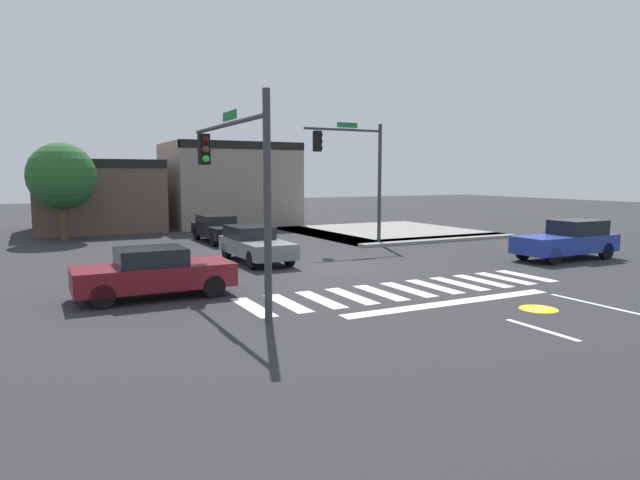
{
  "coord_description": "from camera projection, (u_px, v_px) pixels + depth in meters",
  "views": [
    {
      "loc": [
        -10.01,
        -18.02,
        3.43
      ],
      "look_at": [
        -0.36,
        0.57,
        1.01
      ],
      "focal_mm": 31.35,
      "sensor_mm": 36.0,
      "label": 1
    }
  ],
  "objects": [
    {
      "name": "ground_plane",
      "position": [
        336.0,
        268.0,
        20.86
      ],
      "size": [
        120.0,
        120.0,
        0.0
      ],
      "primitive_type": "plane",
      "color": "#2B2B2D"
    },
    {
      "name": "crosswalk_near",
      "position": [
        408.0,
        289.0,
        16.89
      ],
      "size": [
        10.44,
        2.4,
        0.01
      ],
      "color": "silver",
      "rests_on": "ground_plane"
    },
    {
      "name": "bike_detector_marking",
      "position": [
        538.0,
        309.0,
        14.43
      ],
      "size": [
        0.98,
        0.98,
        0.01
      ],
      "color": "yellow",
      "rests_on": "ground_plane"
    },
    {
      "name": "curb_corner_northeast",
      "position": [
        384.0,
        233.0,
        33.04
      ],
      "size": [
        10.0,
        10.6,
        0.15
      ],
      "color": "gray",
      "rests_on": "ground_plane"
    },
    {
      "name": "storefront_row",
      "position": [
        178.0,
        189.0,
        37.13
      ],
      "size": [
        16.43,
        7.01,
        5.61
      ],
      "color": "brown",
      "rests_on": "ground_plane"
    },
    {
      "name": "traffic_signal_southwest",
      "position": [
        234.0,
        165.0,
        14.92
      ],
      "size": [
        0.32,
        5.95,
        5.4
      ],
      "rotation": [
        0.0,
        0.0,
        1.57
      ],
      "color": "#383A3D",
      "rests_on": "ground_plane"
    },
    {
      "name": "traffic_signal_northeast",
      "position": [
        354.0,
        161.0,
        26.78
      ],
      "size": [
        4.23,
        0.32,
        5.93
      ],
      "rotation": [
        0.0,
        0.0,
        3.14
      ],
      "color": "#383A3D",
      "rests_on": "ground_plane"
    },
    {
      "name": "car_black",
      "position": [
        219.0,
        228.0,
        28.92
      ],
      "size": [
        1.79,
        4.63,
        1.36
      ],
      "rotation": [
        0.0,
        0.0,
        -1.57
      ],
      "color": "black",
      "rests_on": "ground_plane"
    },
    {
      "name": "car_maroon",
      "position": [
        154.0,
        272.0,
        15.73
      ],
      "size": [
        4.33,
        1.82,
        1.42
      ],
      "rotation": [
        0.0,
        0.0,
        3.14
      ],
      "color": "maroon",
      "rests_on": "ground_plane"
    },
    {
      "name": "car_blue",
      "position": [
        568.0,
        240.0,
        22.87
      ],
      "size": [
        4.57,
        1.7,
        1.61
      ],
      "rotation": [
        0.0,
        0.0,
        3.14
      ],
      "color": "#23389E",
      "rests_on": "ground_plane"
    },
    {
      "name": "car_gray",
      "position": [
        255.0,
        244.0,
        22.28
      ],
      "size": [
        1.73,
        4.38,
        1.39
      ],
      "rotation": [
        0.0,
        0.0,
        -1.57
      ],
      "color": "slate",
      "rests_on": "ground_plane"
    },
    {
      "name": "roadside_tree",
      "position": [
        62.0,
        176.0,
        28.93
      ],
      "size": [
        3.46,
        3.46,
        5.13
      ],
      "color": "#4C3823",
      "rests_on": "ground_plane"
    }
  ]
}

